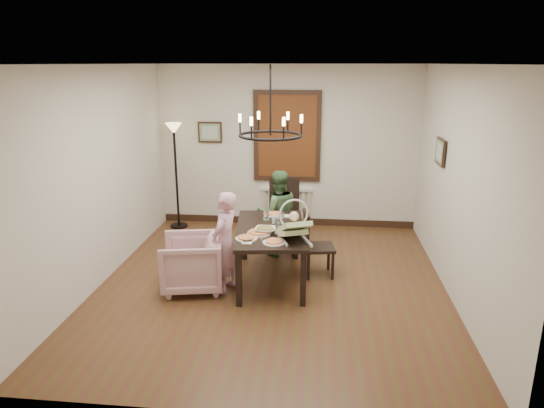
% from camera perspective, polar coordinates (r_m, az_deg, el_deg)
% --- Properties ---
extents(room_shell, '(4.51, 5.00, 2.81)m').
position_cam_1_polar(room_shell, '(6.39, 0.36, 3.49)').
color(room_shell, '#542D1D').
rests_on(room_shell, ground).
extents(dining_table, '(1.06, 1.67, 0.74)m').
position_cam_1_polar(dining_table, '(6.37, -0.17, -3.55)').
color(dining_table, black).
rests_on(dining_table, room_shell).
extents(chair_far, '(0.52, 0.52, 1.09)m').
position_cam_1_polar(chair_far, '(7.61, 1.46, -1.06)').
color(chair_far, black).
rests_on(chair_far, room_shell).
extents(chair_right, '(0.46, 0.46, 0.91)m').
position_cam_1_polar(chair_right, '(6.63, 5.58, -4.66)').
color(chair_right, black).
rests_on(chair_right, room_shell).
extents(armchair, '(0.90, 0.89, 0.70)m').
position_cam_1_polar(armchair, '(6.33, -9.41, -6.85)').
color(armchair, '#D8A5AD').
rests_on(armchair, room_shell).
extents(elderly_woman, '(0.35, 0.45, 1.08)m').
position_cam_1_polar(elderly_woman, '(6.16, -5.50, -5.47)').
color(elderly_woman, '#CB8FA4').
rests_on(elderly_woman, room_shell).
extents(seated_man, '(0.62, 0.55, 1.08)m').
position_cam_1_polar(seated_man, '(7.27, 0.67, -1.92)').
color(seated_man, '#41673D').
rests_on(seated_man, room_shell).
extents(baby_bouncer, '(0.56, 0.64, 0.35)m').
position_cam_1_polar(baby_bouncer, '(5.86, 2.52, -2.66)').
color(baby_bouncer, '#C2D794').
rests_on(baby_bouncer, dining_table).
extents(salad_bowl, '(0.31, 0.31, 0.08)m').
position_cam_1_polar(salad_bowl, '(6.15, -0.81, -3.05)').
color(salad_bowl, white).
rests_on(salad_bowl, dining_table).
extents(pizza_platter, '(0.30, 0.30, 0.04)m').
position_cam_1_polar(pizza_platter, '(6.11, -1.53, -3.38)').
color(pizza_platter, tan).
rests_on(pizza_platter, dining_table).
extents(drinking_glass, '(0.06, 0.06, 0.13)m').
position_cam_1_polar(drinking_glass, '(6.25, 0.68, -2.52)').
color(drinking_glass, silver).
rests_on(drinking_glass, dining_table).
extents(window_blinds, '(1.00, 0.03, 1.40)m').
position_cam_1_polar(window_blinds, '(8.40, 1.79, 7.97)').
color(window_blinds, '#552811').
rests_on(window_blinds, room_shell).
extents(radiator, '(0.92, 0.12, 0.62)m').
position_cam_1_polar(radiator, '(8.69, 1.72, -0.20)').
color(radiator, silver).
rests_on(radiator, room_shell).
extents(picture_back, '(0.42, 0.03, 0.36)m').
position_cam_1_polar(picture_back, '(8.61, -7.30, 8.38)').
color(picture_back, black).
rests_on(picture_back, room_shell).
extents(picture_right, '(0.03, 0.42, 0.36)m').
position_cam_1_polar(picture_right, '(7.02, 19.19, 5.83)').
color(picture_right, black).
rests_on(picture_right, room_shell).
extents(floor_lamp, '(0.30, 0.30, 1.80)m').
position_cam_1_polar(floor_lamp, '(8.58, -11.19, 3.08)').
color(floor_lamp, black).
rests_on(floor_lamp, room_shell).
extents(chandelier, '(0.80, 0.80, 0.04)m').
position_cam_1_polar(chandelier, '(6.05, -0.18, 8.07)').
color(chandelier, black).
rests_on(chandelier, room_shell).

